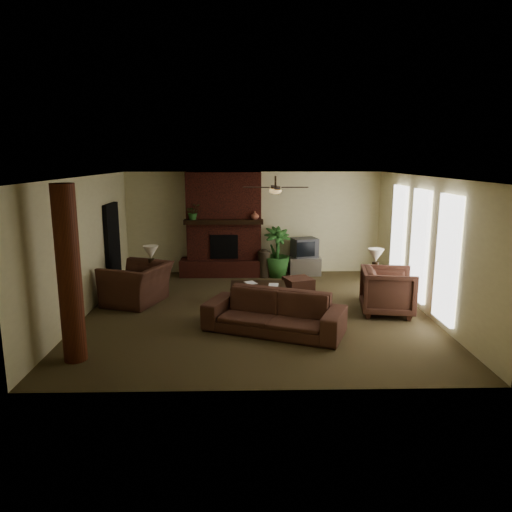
{
  "coord_description": "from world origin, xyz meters",
  "views": [
    {
      "loc": [
        -0.24,
        -9.57,
        3.17
      ],
      "look_at": [
        0.0,
        0.4,
        1.1
      ],
      "focal_mm": 33.3,
      "sensor_mm": 36.0,
      "label": 1
    }
  ],
  "objects_px": {
    "log_column": "(69,275)",
    "armchair_left": "(137,277)",
    "sofa": "(274,306)",
    "ottoman": "(298,286)",
    "floor_plant": "(277,263)",
    "side_table_right": "(375,289)",
    "lamp_left": "(151,254)",
    "lamp_right": "(376,258)",
    "tv_stand": "(305,266)",
    "armchair_right": "(388,289)",
    "coffee_table": "(258,287)",
    "floor_vase": "(264,261)",
    "side_table_left": "(151,285)"
  },
  "relations": [
    {
      "from": "side_table_left",
      "to": "floor_vase",
      "type": "bearing_deg",
      "value": 34.13
    },
    {
      "from": "tv_stand",
      "to": "side_table_right",
      "type": "xyz_separation_m",
      "value": [
        1.29,
        -2.47,
        0.03
      ]
    },
    {
      "from": "floor_plant",
      "to": "armchair_left",
      "type": "bearing_deg",
      "value": -144.05
    },
    {
      "from": "lamp_left",
      "to": "floor_plant",
      "type": "bearing_deg",
      "value": 31.66
    },
    {
      "from": "side_table_left",
      "to": "tv_stand",
      "type": "bearing_deg",
      "value": 28.19
    },
    {
      "from": "floor_plant",
      "to": "side_table_right",
      "type": "distance_m",
      "value": 3.1
    },
    {
      "from": "sofa",
      "to": "ottoman",
      "type": "height_order",
      "value": "sofa"
    },
    {
      "from": "lamp_left",
      "to": "lamp_right",
      "type": "xyz_separation_m",
      "value": [
        5.05,
        -0.49,
        0.0
      ]
    },
    {
      "from": "lamp_left",
      "to": "lamp_right",
      "type": "distance_m",
      "value": 5.07
    },
    {
      "from": "log_column",
      "to": "armchair_right",
      "type": "bearing_deg",
      "value": 20.96
    },
    {
      "from": "coffee_table",
      "to": "armchair_right",
      "type": "bearing_deg",
      "value": -16.56
    },
    {
      "from": "sofa",
      "to": "lamp_left",
      "type": "relative_size",
      "value": 3.92
    },
    {
      "from": "side_table_right",
      "to": "side_table_left",
      "type": "bearing_deg",
      "value": 175.34
    },
    {
      "from": "tv_stand",
      "to": "lamp_left",
      "type": "xyz_separation_m",
      "value": [
        -3.8,
        -2.02,
        0.75
      ]
    },
    {
      "from": "armchair_left",
      "to": "lamp_left",
      "type": "xyz_separation_m",
      "value": [
        0.23,
        0.5,
        0.41
      ]
    },
    {
      "from": "sofa",
      "to": "side_table_right",
      "type": "relative_size",
      "value": 4.63
    },
    {
      "from": "armchair_left",
      "to": "ottoman",
      "type": "xyz_separation_m",
      "value": [
        3.64,
        0.58,
        -0.39
      ]
    },
    {
      "from": "tv_stand",
      "to": "lamp_left",
      "type": "height_order",
      "value": "lamp_left"
    },
    {
      "from": "side_table_left",
      "to": "lamp_left",
      "type": "xyz_separation_m",
      "value": [
        0.03,
        0.03,
        0.73
      ]
    },
    {
      "from": "armchair_left",
      "to": "floor_vase",
      "type": "distance_m",
      "value": 3.7
    },
    {
      "from": "coffee_table",
      "to": "floor_plant",
      "type": "xyz_separation_m",
      "value": [
        0.57,
        2.43,
        0.0
      ]
    },
    {
      "from": "tv_stand",
      "to": "lamp_right",
      "type": "xyz_separation_m",
      "value": [
        1.25,
        -2.51,
        0.75
      ]
    },
    {
      "from": "floor_plant",
      "to": "side_table_right",
      "type": "relative_size",
      "value": 2.44
    },
    {
      "from": "sofa",
      "to": "armchair_right",
      "type": "xyz_separation_m",
      "value": [
        2.4,
        0.99,
        0.03
      ]
    },
    {
      "from": "coffee_table",
      "to": "floor_vase",
      "type": "xyz_separation_m",
      "value": [
        0.23,
        2.38,
        0.06
      ]
    },
    {
      "from": "floor_vase",
      "to": "side_table_left",
      "type": "relative_size",
      "value": 1.4
    },
    {
      "from": "lamp_left",
      "to": "armchair_right",
      "type": "bearing_deg",
      "value": -15.01
    },
    {
      "from": "ottoman",
      "to": "tv_stand",
      "type": "height_order",
      "value": "tv_stand"
    },
    {
      "from": "armchair_right",
      "to": "lamp_right",
      "type": "height_order",
      "value": "lamp_right"
    },
    {
      "from": "tv_stand",
      "to": "floor_plant",
      "type": "distance_m",
      "value": 0.81
    },
    {
      "from": "log_column",
      "to": "lamp_right",
      "type": "height_order",
      "value": "log_column"
    },
    {
      "from": "armchair_left",
      "to": "armchair_right",
      "type": "xyz_separation_m",
      "value": [
        5.32,
        -0.87,
        -0.06
      ]
    },
    {
      "from": "floor_plant",
      "to": "lamp_left",
      "type": "relative_size",
      "value": 2.07
    },
    {
      "from": "log_column",
      "to": "floor_vase",
      "type": "bearing_deg",
      "value": 58.79
    },
    {
      "from": "coffee_table",
      "to": "side_table_right",
      "type": "distance_m",
      "value": 2.65
    },
    {
      "from": "lamp_left",
      "to": "lamp_right",
      "type": "relative_size",
      "value": 1.0
    },
    {
      "from": "sofa",
      "to": "tv_stand",
      "type": "relative_size",
      "value": 2.99
    },
    {
      "from": "sofa",
      "to": "lamp_right",
      "type": "height_order",
      "value": "lamp_right"
    },
    {
      "from": "log_column",
      "to": "armchair_left",
      "type": "xyz_separation_m",
      "value": [
        0.33,
        3.03,
        -0.81
      ]
    },
    {
      "from": "floor_vase",
      "to": "lamp_right",
      "type": "relative_size",
      "value": 1.18
    },
    {
      "from": "tv_stand",
      "to": "log_column",
      "type": "bearing_deg",
      "value": -129.53
    },
    {
      "from": "sofa",
      "to": "armchair_right",
      "type": "relative_size",
      "value": 2.42
    },
    {
      "from": "side_table_right",
      "to": "armchair_right",
      "type": "bearing_deg",
      "value": -90.02
    },
    {
      "from": "armchair_left",
      "to": "coffee_table",
      "type": "height_order",
      "value": "armchair_left"
    },
    {
      "from": "lamp_left",
      "to": "side_table_right",
      "type": "distance_m",
      "value": 5.16
    },
    {
      "from": "floor_vase",
      "to": "lamp_left",
      "type": "relative_size",
      "value": 1.18
    },
    {
      "from": "side_table_left",
      "to": "side_table_right",
      "type": "bearing_deg",
      "value": -4.66
    },
    {
      "from": "floor_plant",
      "to": "lamp_right",
      "type": "relative_size",
      "value": 2.07
    },
    {
      "from": "sofa",
      "to": "coffee_table",
      "type": "distance_m",
      "value": 1.8
    },
    {
      "from": "log_column",
      "to": "lamp_left",
      "type": "distance_m",
      "value": 3.59
    }
  ]
}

